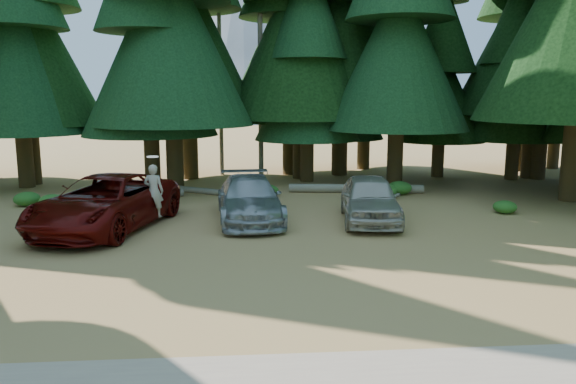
% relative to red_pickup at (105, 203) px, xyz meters
% --- Properties ---
extents(ground, '(160.00, 160.00, 0.00)m').
position_rel_red_pickup_xyz_m(ground, '(4.29, -4.13, -0.84)').
color(ground, tan).
rests_on(ground, ground).
extents(forest_belt_north, '(36.00, 7.00, 22.00)m').
position_rel_red_pickup_xyz_m(forest_belt_north, '(4.29, 10.87, -0.84)').
color(forest_belt_north, black).
rests_on(forest_belt_north, ground).
extents(snag_front, '(0.24, 0.24, 12.00)m').
position_rel_red_pickup_xyz_m(snag_front, '(5.09, 10.37, 5.16)').
color(snag_front, slate).
rests_on(snag_front, ground).
extents(snag_back, '(0.20, 0.20, 10.00)m').
position_rel_red_pickup_xyz_m(snag_back, '(3.09, 11.87, 4.16)').
color(snag_back, slate).
rests_on(snag_back, ground).
extents(mountain_peak, '(48.00, 50.00, 28.00)m').
position_rel_red_pickup_xyz_m(mountain_peak, '(1.70, 84.11, 11.87)').
color(mountain_peak, gray).
rests_on(mountain_peak, ground).
extents(red_pickup, '(4.30, 6.55, 1.67)m').
position_rel_red_pickup_xyz_m(red_pickup, '(0.00, 0.00, 0.00)').
color(red_pickup, '#610B08').
rests_on(red_pickup, ground).
extents(silver_minivan_center, '(2.36, 5.10, 1.44)m').
position_rel_red_pickup_xyz_m(silver_minivan_center, '(4.43, 0.92, -0.12)').
color(silver_minivan_center, '#A8ABB0').
rests_on(silver_minivan_center, ground).
extents(silver_minivan_right, '(2.33, 4.66, 1.52)m').
position_rel_red_pickup_xyz_m(silver_minivan_right, '(8.36, 0.49, -0.07)').
color(silver_minivan_right, beige).
rests_on(silver_minivan_right, ground).
extents(frisbee_player, '(0.67, 0.49, 1.93)m').
position_rel_red_pickup_xyz_m(frisbee_player, '(1.42, 0.37, 0.30)').
color(frisbee_player, beige).
rests_on(frisbee_player, ground).
extents(log_left, '(4.34, 1.67, 0.32)m').
position_rel_red_pickup_xyz_m(log_left, '(-0.38, 4.93, -0.68)').
color(log_left, slate).
rests_on(log_left, ground).
extents(log_mid, '(2.67, 1.86, 0.25)m').
position_rel_red_pickup_xyz_m(log_mid, '(2.11, 6.37, -0.71)').
color(log_mid, slate).
rests_on(log_mid, ground).
extents(log_right, '(5.67, 1.07, 0.36)m').
position_rel_red_pickup_xyz_m(log_right, '(8.97, 5.87, -0.65)').
color(log_right, slate).
rests_on(log_right, ground).
extents(shrub_far_left, '(0.92, 0.92, 0.51)m').
position_rel_red_pickup_xyz_m(shrub_far_left, '(-2.81, 3.53, -0.58)').
color(shrub_far_left, '#246C20').
rests_on(shrub_far_left, ground).
extents(shrub_left, '(0.76, 0.76, 0.42)m').
position_rel_red_pickup_xyz_m(shrub_left, '(1.25, 4.02, -0.63)').
color(shrub_left, '#246C20').
rests_on(shrub_left, ground).
extents(shrub_center_left, '(0.92, 0.92, 0.51)m').
position_rel_red_pickup_xyz_m(shrub_center_left, '(5.19, 5.15, -0.58)').
color(shrub_center_left, '#246C20').
rests_on(shrub_center_left, ground).
extents(shrub_center_right, '(0.80, 0.80, 0.44)m').
position_rel_red_pickup_xyz_m(shrub_center_right, '(4.73, 5.00, -0.62)').
color(shrub_center_right, '#246C20').
rests_on(shrub_center_right, ground).
extents(shrub_right, '(1.12, 1.12, 0.61)m').
position_rel_red_pickup_xyz_m(shrub_right, '(9.80, 4.48, -0.53)').
color(shrub_right, '#246C20').
rests_on(shrub_right, ground).
extents(shrub_far_right, '(1.02, 1.02, 0.56)m').
position_rel_red_pickup_xyz_m(shrub_far_right, '(10.71, 5.33, -0.56)').
color(shrub_far_right, '#246C20').
rests_on(shrub_far_right, ground).
extents(shrub_edge_west, '(0.95, 0.95, 0.52)m').
position_rel_red_pickup_xyz_m(shrub_edge_west, '(-3.88, 4.03, -0.57)').
color(shrub_edge_west, '#246C20').
rests_on(shrub_edge_west, ground).
extents(shrub_edge_east, '(0.82, 0.82, 0.45)m').
position_rel_red_pickup_xyz_m(shrub_edge_east, '(13.39, 1.37, -0.61)').
color(shrub_edge_east, '#246C20').
rests_on(shrub_edge_east, ground).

